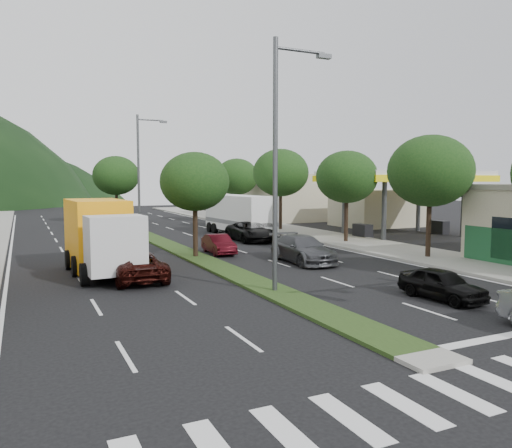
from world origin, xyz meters
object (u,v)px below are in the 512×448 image
tree_r_b (430,171)px  tree_med_far (116,176)px  car_queue_a (442,284)px  tree_r_c (347,177)px  car_queue_b (303,249)px  streetlight_near (280,153)px  suv_maroon (136,266)px  tree_r_d (281,173)px  box_truck (101,239)px  car_queue_d (250,231)px  motorhome (239,214)px  car_queue_c (219,244)px  tree_med_near (195,182)px  tree_r_e (237,177)px  streetlight_mid (141,168)px

tree_r_b → tree_med_far: bearing=110.6°
tree_med_far → car_queue_a: size_ratio=1.97×
tree_r_c → car_queue_b: size_ratio=1.27×
tree_med_far → streetlight_near: (0.21, -36.00, 0.58)m
streetlight_near → suv_maroon: streetlight_near is taller
tree_r_d → box_truck: bearing=-140.5°
car_queue_d → tree_r_b: bearing=-62.9°
tree_r_b → motorhome: size_ratio=0.80×
suv_maroon → car_queue_a: (9.69, -8.67, -0.07)m
car_queue_b → motorhome: size_ratio=0.59×
tree_r_b → car_queue_c: size_ratio=1.93×
tree_med_near → suv_maroon: 7.72m
streetlight_near → tree_r_e: bearing=69.8°
tree_r_c → car_queue_d: tree_r_c is taller
tree_med_far → car_queue_d: 21.38m
streetlight_mid → car_queue_a: 29.55m
tree_r_b → tree_r_c: tree_r_b is taller
motorhome → car_queue_c: bearing=-123.9°
tree_r_e → box_truck: (-17.64, -24.54, -3.21)m
tree_r_b → tree_med_far: 34.18m
tree_med_far → car_queue_c: size_ratio=1.93×
tree_r_d → suv_maroon: bearing=-134.1°
tree_med_far → streetlight_near: size_ratio=0.69×
car_queue_d → box_truck: 14.71m
tree_r_e → streetlight_mid: bearing=-149.3°
tree_r_b → tree_r_e: (0.00, 28.00, -0.14)m
tree_r_b → tree_r_c: (0.00, 8.00, -0.29)m
car_queue_c → box_truck: (-7.48, -3.56, 1.09)m
box_truck → car_queue_c: bearing=-157.6°
tree_r_b → car_queue_d: bearing=115.4°
motorhome → streetlight_near: bearing=-112.7°
tree_med_near → car_queue_c: 4.37m
tree_r_c → tree_med_far: (-12.00, 24.00, 0.26)m
tree_r_c → tree_r_e: size_ratio=0.97×
streetlight_mid → car_queue_d: 11.88m
tree_r_b → tree_med_far: tree_r_b is taller
suv_maroon → car_queue_c: size_ratio=1.34×
tree_med_near → tree_r_e: bearing=61.4°
tree_r_d → suv_maroon: size_ratio=1.49×
suv_maroon → motorhome: motorhome is taller
tree_med_near → streetlight_mid: (0.21, 15.00, 1.16)m
tree_r_d → streetlight_near: 24.97m
suv_maroon → tree_med_far: bearing=-96.9°
tree_r_d → car_queue_c: size_ratio=1.99×
tree_r_c → box_truck: 18.48m
tree_r_c → streetlight_mid: streetlight_mid is taller
box_truck → tree_med_near: bearing=-158.8°
streetlight_mid → box_truck: size_ratio=1.37×
streetlight_near → tree_r_c: bearing=45.5°
car_queue_c → tree_r_c: bearing=8.9°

